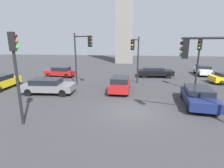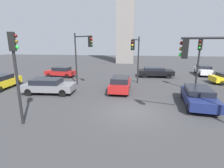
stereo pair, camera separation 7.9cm
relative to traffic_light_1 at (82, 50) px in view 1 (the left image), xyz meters
The scene contains 12 objects.
ground_plane 9.33m from the traffic_light_1, 49.46° to the right, with size 106.31×106.31×0.00m, color #38383A.
traffic_light_1 is the anchor object (origin of this frame).
traffic_light_2 9.25m from the traffic_light_1, 95.53° to the right, with size 0.49×0.43×5.28m.
traffic_light_3 11.61m from the traffic_light_1, ahead, with size 0.44×0.49×5.05m.
traffic_light_4 5.78m from the traffic_light_1, 13.20° to the left, with size 0.90×2.86×5.40m.
car_1 11.11m from the traffic_light_1, 37.70° to the left, with size 4.85×2.35×1.36m.
car_2 5.49m from the traffic_light_1, 18.79° to the right, with size 1.86×4.39×1.49m.
car_3 18.35m from the traffic_light_1, 29.70° to the left, with size 2.21×4.45×1.42m.
car_4 11.88m from the traffic_light_1, 23.04° to the right, with size 2.54×4.95×1.38m.
car_6 7.45m from the traffic_light_1, 135.57° to the left, with size 4.22×2.05×1.40m.
car_7 9.04m from the traffic_light_1, 164.93° to the right, with size 1.95×4.29×1.46m.
car_8 5.10m from the traffic_light_1, 128.15° to the right, with size 4.82×2.36×1.43m.
Camera 1 is at (0.13, -11.27, 4.73)m, focal length 27.17 mm.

